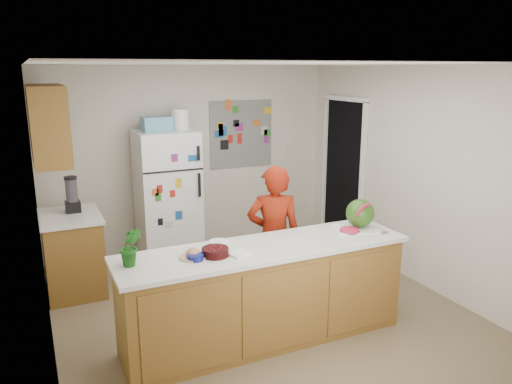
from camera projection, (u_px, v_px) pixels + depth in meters
name	position (u px, v px, depth m)	size (l,w,h in m)	color
floor	(261.00, 312.00, 5.20)	(4.00, 4.50, 0.02)	brown
wall_back	(191.00, 159.00, 6.88)	(4.00, 0.02, 2.50)	beige
wall_left	(39.00, 221.00, 4.07)	(0.02, 4.50, 2.50)	beige
wall_right	(419.00, 177.00, 5.71)	(0.02, 4.50, 2.50)	beige
ceiling	(262.00, 63.00, 4.59)	(4.00, 4.50, 0.02)	white
doorway	(344.00, 173.00, 7.03)	(0.03, 0.85, 2.04)	black
peninsula_base	(265.00, 296.00, 4.56)	(2.60, 0.62, 0.88)	brown
peninsula_top	(265.00, 248.00, 4.45)	(2.68, 0.70, 0.04)	silver
side_counter_base	(73.00, 255.00, 5.59)	(0.60, 0.80, 0.86)	brown
side_counter_top	(70.00, 216.00, 5.48)	(0.64, 0.84, 0.04)	silver
upper_cabinets	(48.00, 124.00, 5.13)	(0.35, 1.00, 0.80)	brown
refrigerator	(167.00, 196.00, 6.46)	(0.75, 0.70, 1.70)	silver
fridge_top_bin	(156.00, 124.00, 6.19)	(0.35, 0.28, 0.18)	#5999B2
photo_collage	(241.00, 134.00, 7.09)	(0.95, 0.01, 0.95)	slate
person	(274.00, 238.00, 5.14)	(0.56, 0.37, 1.53)	maroon
blender_appliance	(72.00, 195.00, 5.54)	(0.13, 0.13, 0.38)	black
cutting_board	(356.00, 229.00, 4.92)	(0.43, 0.32, 0.01)	white
watermelon	(360.00, 213.00, 4.92)	(0.28, 0.28, 0.28)	#305616
watermelon_slice	(350.00, 230.00, 4.82)	(0.18, 0.18, 0.02)	red
cherry_bowl	(215.00, 252.00, 4.21)	(0.23, 0.23, 0.07)	black
white_bowl	(219.00, 244.00, 4.41)	(0.18, 0.18, 0.06)	silver
cobalt_bowl	(196.00, 257.00, 4.12)	(0.14, 0.14, 0.05)	#0C135B
plate	(193.00, 257.00, 4.18)	(0.23, 0.23, 0.02)	#C6B096
paper_towel	(240.00, 254.00, 4.24)	(0.18, 0.16, 0.02)	white
keys	(384.00, 233.00, 4.80)	(0.08, 0.04, 0.01)	gray
potted_plant	(131.00, 246.00, 3.97)	(0.18, 0.14, 0.33)	#0D4014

